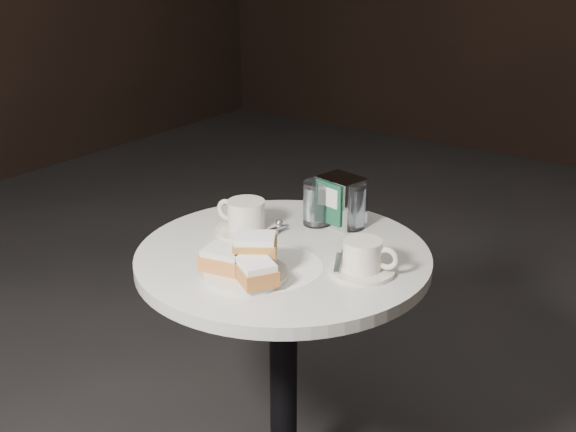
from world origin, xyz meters
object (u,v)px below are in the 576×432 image
(beignet_plate, at_px, (245,264))
(water_glass_right, at_px, (351,206))
(coffee_cup_right, at_px, (363,259))
(napkin_dispenser, at_px, (341,201))
(coffee_cup_left, at_px, (246,219))
(water_glass_left, at_px, (317,204))
(cafe_table, at_px, (283,325))

(beignet_plate, height_order, water_glass_right, water_glass_right)
(beignet_plate, bearing_deg, water_glass_right, 84.37)
(coffee_cup_right, xyz_separation_m, water_glass_right, (-0.16, 0.21, 0.03))
(napkin_dispenser, bearing_deg, coffee_cup_left, -119.38)
(napkin_dispenser, bearing_deg, coffee_cup_right, -36.07)
(coffee_cup_left, distance_m, napkin_dispenser, 0.25)
(water_glass_right, bearing_deg, coffee_cup_right, -52.79)
(beignet_plate, bearing_deg, water_glass_left, 97.24)
(beignet_plate, height_order, coffee_cup_left, beignet_plate)
(water_glass_right, bearing_deg, coffee_cup_left, -137.46)
(beignet_plate, xyz_separation_m, coffee_cup_left, (-0.16, 0.20, 0.00))
(beignet_plate, bearing_deg, napkin_dispenser, 89.43)
(cafe_table, bearing_deg, napkin_dispenser, 85.95)
(coffee_cup_right, bearing_deg, napkin_dispenser, 118.74)
(coffee_cup_left, relative_size, coffee_cup_right, 0.98)
(water_glass_right, bearing_deg, beignet_plate, -95.63)
(water_glass_right, bearing_deg, napkin_dispenser, 171.82)
(beignet_plate, xyz_separation_m, napkin_dispenser, (0.00, 0.39, 0.03))
(beignet_plate, xyz_separation_m, coffee_cup_right, (0.20, 0.17, -0.00))
(coffee_cup_left, height_order, coffee_cup_right, coffee_cup_left)
(water_glass_right, height_order, napkin_dispenser, napkin_dispenser)
(water_glass_left, relative_size, water_glass_right, 0.94)
(beignet_plate, relative_size, water_glass_left, 1.82)
(cafe_table, distance_m, water_glass_left, 0.32)
(cafe_table, xyz_separation_m, coffee_cup_left, (-0.15, 0.04, 0.23))
(coffee_cup_right, xyz_separation_m, napkin_dispenser, (-0.19, 0.21, 0.03))
(beignet_plate, distance_m, napkin_dispenser, 0.39)
(cafe_table, bearing_deg, water_glass_right, 77.42)
(coffee_cup_left, bearing_deg, beignet_plate, -55.40)
(water_glass_right, relative_size, napkin_dispenser, 0.97)
(cafe_table, height_order, water_glass_right, water_glass_right)
(beignet_plate, bearing_deg, cafe_table, 94.50)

